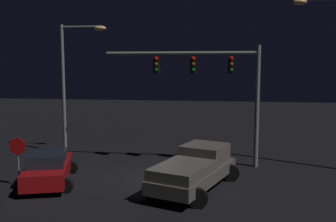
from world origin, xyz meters
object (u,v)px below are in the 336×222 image
Objects in this scene: street_lamp_right at (336,63)px; stop_sign at (18,153)px; traffic_signal_gantry at (211,76)px; street_lamp_left at (72,73)px; car_sedan at (48,168)px; pickup_truck at (196,167)px.

street_lamp_right is 16.11m from stop_sign.
traffic_signal_gantry is at bearing 30.52° from stop_sign.
street_lamp_right reaches higher than street_lamp_left.
car_sedan is 0.57× the size of traffic_signal_gantry.
traffic_signal_gantry is at bearing -10.36° from street_lamp_left.
street_lamp_right reaches higher than pickup_truck.
traffic_signal_gantry is 0.94× the size of street_lamp_right.
street_lamp_left reaches higher than traffic_signal_gantry.
street_lamp_right is at bearing -89.74° from car_sedan.
pickup_truck is 9.24m from street_lamp_right.
street_lamp_left is 7.36m from stop_sign.
traffic_signal_gantry is at bearing -179.25° from street_lamp_right.
car_sedan is at bearing 112.03° from pickup_truck.
car_sedan is 0.53× the size of street_lamp_right.
stop_sign is (-7.92, -0.85, 0.56)m from pickup_truck.
pickup_truck is 2.58× the size of stop_sign.
traffic_signal_gantry is (7.31, 4.37, 4.16)m from car_sedan.
pickup_truck is at bearing 6.10° from stop_sign.
pickup_truck is at bearing -148.43° from street_lamp_right.
pickup_truck is 0.73× the size of street_lamp_left.
car_sedan is at bearing 28.23° from stop_sign.
pickup_truck reaches higher than car_sedan.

